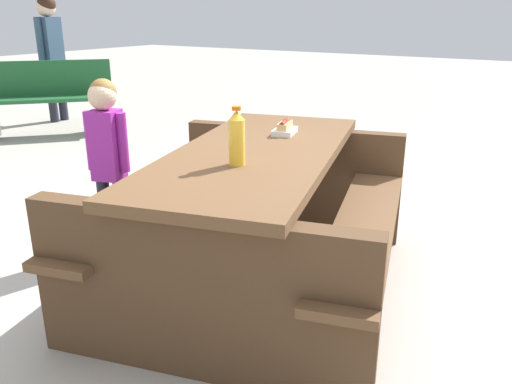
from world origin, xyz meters
The scene contains 7 objects.
ground_plane centered at (0.00, 0.00, 0.00)m, with size 30.00×30.00×0.00m, color #ADA599.
picnic_table centered at (0.00, 0.00, 0.44)m, with size 2.11×1.83×0.75m.
soda_bottle centered at (-0.28, -0.08, 0.87)m, with size 0.07×0.07×0.26m.
hotdog_tray centered at (0.37, 0.05, 0.78)m, with size 0.20×0.15×0.08m.
child_in_coat centered at (-0.14, 0.93, 0.67)m, with size 0.19×0.25×1.05m.
park_bench_mid centered at (1.72, 4.04, 0.45)m, with size 1.38×1.31×0.85m.
bystander_adult centered at (2.29, 4.62, 1.02)m, with size 0.39×0.25×1.59m.
Camera 1 is at (-2.12, -1.37, 1.40)m, focal length 36.67 mm.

